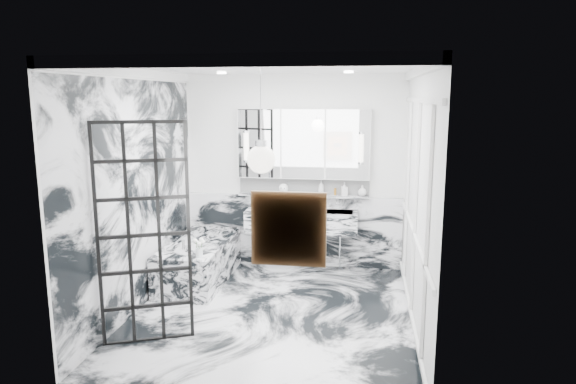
% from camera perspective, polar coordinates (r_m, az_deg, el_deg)
% --- Properties ---
extents(floor, '(3.60, 3.60, 0.00)m').
position_cam_1_polar(floor, '(6.18, -1.76, -13.19)').
color(floor, silver).
rests_on(floor, ground).
extents(ceiling, '(3.60, 3.60, 0.00)m').
position_cam_1_polar(ceiling, '(5.66, -1.93, 13.73)').
color(ceiling, white).
rests_on(ceiling, wall_back).
extents(wall_back, '(3.60, 0.00, 3.60)m').
position_cam_1_polar(wall_back, '(7.51, 0.64, 2.25)').
color(wall_back, white).
rests_on(wall_back, floor).
extents(wall_front, '(3.60, 0.00, 3.60)m').
position_cam_1_polar(wall_front, '(4.05, -6.47, -5.10)').
color(wall_front, white).
rests_on(wall_front, floor).
extents(wall_left, '(0.00, 3.60, 3.60)m').
position_cam_1_polar(wall_left, '(6.24, -16.44, 0.10)').
color(wall_left, white).
rests_on(wall_left, floor).
extents(wall_right, '(0.00, 3.60, 3.60)m').
position_cam_1_polar(wall_right, '(5.69, 14.21, -0.77)').
color(wall_right, white).
rests_on(wall_right, floor).
extents(marble_clad_back, '(3.18, 0.05, 1.05)m').
position_cam_1_polar(marble_clad_back, '(7.66, 0.61, -4.27)').
color(marble_clad_back, silver).
rests_on(marble_clad_back, floor).
extents(marble_clad_left, '(0.02, 3.56, 2.68)m').
position_cam_1_polar(marble_clad_left, '(6.25, -16.29, -0.44)').
color(marble_clad_left, silver).
rests_on(marble_clad_left, floor).
extents(panel_molding, '(0.03, 3.40, 2.30)m').
position_cam_1_polar(panel_molding, '(5.71, 13.96, -1.75)').
color(panel_molding, white).
rests_on(panel_molding, floor).
extents(soap_bottle_a, '(0.09, 0.09, 0.21)m').
position_cam_1_polar(soap_bottle_a, '(7.41, 3.70, 0.49)').
color(soap_bottle_a, '#8C5919').
rests_on(soap_bottle_a, ledge).
extents(soap_bottle_b, '(0.10, 0.10, 0.19)m').
position_cam_1_polar(soap_bottle_b, '(7.39, 6.28, 0.35)').
color(soap_bottle_b, '#4C4C51').
rests_on(soap_bottle_b, ledge).
extents(soap_bottle_c, '(0.16, 0.16, 0.15)m').
position_cam_1_polar(soap_bottle_c, '(7.39, 8.25, 0.17)').
color(soap_bottle_c, silver).
rests_on(soap_bottle_c, ledge).
extents(face_pot, '(0.15, 0.15, 0.15)m').
position_cam_1_polar(face_pot, '(7.48, -0.50, 0.39)').
color(face_pot, white).
rests_on(face_pot, ledge).
extents(amber_bottle, '(0.04, 0.04, 0.10)m').
position_cam_1_polar(amber_bottle, '(7.40, 5.26, 0.04)').
color(amber_bottle, '#8C5919').
rests_on(amber_bottle, ledge).
extents(flower_vase, '(0.09, 0.09, 0.12)m').
position_cam_1_polar(flower_vase, '(6.40, -9.84, -6.66)').
color(flower_vase, silver).
rests_on(flower_vase, bathtub).
extents(crittall_door, '(0.83, 0.38, 2.25)m').
position_cam_1_polar(crittall_door, '(5.33, -15.70, -4.65)').
color(crittall_door, black).
rests_on(crittall_door, floor).
extents(artwork, '(0.48, 0.05, 0.48)m').
position_cam_1_polar(artwork, '(3.97, 0.07, -4.12)').
color(artwork, '#C84B14').
rests_on(artwork, wall_front).
extents(pendant_light, '(0.25, 0.25, 0.25)m').
position_cam_1_polar(pendant_light, '(4.60, -3.00, 3.64)').
color(pendant_light, white).
rests_on(pendant_light, ceiling).
extents(trough_sink, '(1.60, 0.45, 0.30)m').
position_cam_1_polar(trough_sink, '(7.38, 1.53, -3.21)').
color(trough_sink, silver).
rests_on(trough_sink, wall_back).
extents(ledge, '(1.90, 0.14, 0.04)m').
position_cam_1_polar(ledge, '(7.47, 1.69, -0.37)').
color(ledge, silver).
rests_on(ledge, wall_back).
extents(subway_tile, '(1.90, 0.03, 0.23)m').
position_cam_1_polar(subway_tile, '(7.50, 1.76, 0.73)').
color(subway_tile, white).
rests_on(subway_tile, wall_back).
extents(mirror_cabinet, '(1.90, 0.16, 1.00)m').
position_cam_1_polar(mirror_cabinet, '(7.37, 1.73, 5.37)').
color(mirror_cabinet, white).
rests_on(mirror_cabinet, wall_back).
extents(sconce_left, '(0.07, 0.07, 0.40)m').
position_cam_1_polar(sconce_left, '(7.42, -4.68, 5.07)').
color(sconce_left, white).
rests_on(sconce_left, mirror_cabinet).
extents(sconce_right, '(0.07, 0.07, 0.40)m').
position_cam_1_polar(sconce_right, '(7.22, 8.13, 4.85)').
color(sconce_right, white).
rests_on(sconce_right, mirror_cabinet).
extents(bathtub, '(0.75, 1.65, 0.55)m').
position_cam_1_polar(bathtub, '(7.17, -9.83, -7.56)').
color(bathtub, silver).
rests_on(bathtub, floor).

